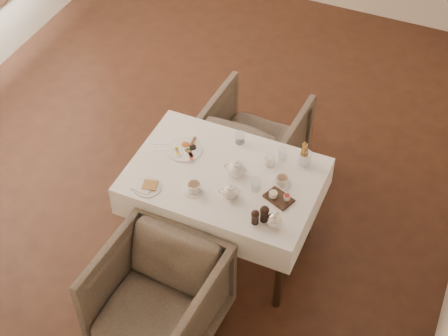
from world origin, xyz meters
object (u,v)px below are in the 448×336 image
Objects in this scene: armchair_near at (158,297)px; teapot_centre at (237,168)px; breakfast_plate at (185,149)px; armchair_far at (254,138)px; table at (224,186)px.

teapot_centre reaches higher than armchair_near.
teapot_centre is (0.42, -0.08, 0.06)m from breakfast_plate.
armchair_far is 0.87m from breakfast_plate.
armchair_far is at bearing 98.10° from teapot_centre.
table is at bearing 2.65° from breakfast_plate.
breakfast_plate is (-0.34, 0.11, 0.13)m from table.
armchair_near is at bearing -55.66° from breakfast_plate.
armchair_far is at bearing 90.96° from breakfast_plate.
armchair_near is at bearing -106.84° from teapot_centre.
table is at bearing 86.56° from armchair_near.
teapot_centre is (0.18, 0.84, 0.47)m from armchair_near.
armchair_near is at bearing -97.27° from table.
teapot_centre reaches higher than armchair_far.
armchair_far is 0.95m from teapot_centre.
armchair_near is 3.04× the size of breakfast_plate.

